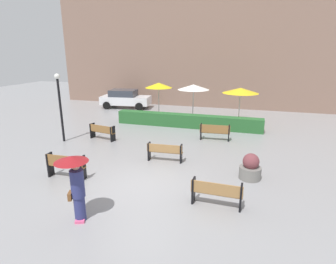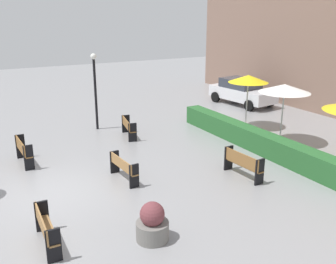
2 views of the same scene
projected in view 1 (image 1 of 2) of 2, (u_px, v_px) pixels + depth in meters
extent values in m
plane|color=gray|center=(140.00, 185.00, 10.08)|extent=(60.00, 60.00, 0.00)
cube|color=#9E7242|center=(217.00, 193.00, 8.63)|extent=(1.61, 0.29, 0.04)
cube|color=#9E7242|center=(216.00, 189.00, 8.44)|extent=(1.61, 0.08, 0.39)
cube|color=black|center=(193.00, 190.00, 8.83)|extent=(0.07, 0.35, 0.84)
cube|color=black|center=(241.00, 198.00, 8.39)|extent=(0.07, 0.35, 0.84)
cube|color=olive|center=(103.00, 132.00, 15.22)|extent=(1.59, 0.57, 0.04)
cube|color=olive|center=(100.00, 129.00, 15.03)|extent=(1.55, 0.34, 0.39)
cube|color=black|center=(93.00, 131.00, 15.53)|extent=(0.13, 0.38, 0.84)
cube|color=black|center=(113.00, 134.00, 14.88)|extent=(0.13, 0.38, 0.84)
cube|color=olive|center=(67.00, 166.00, 10.57)|extent=(1.56, 0.31, 0.04)
cube|color=olive|center=(64.00, 161.00, 10.37)|extent=(1.55, 0.11, 0.45)
cube|color=black|center=(50.00, 164.00, 10.72)|extent=(0.08, 0.34, 0.95)
cube|color=black|center=(83.00, 168.00, 10.39)|extent=(0.08, 0.34, 0.95)
cube|color=#9E7242|center=(165.00, 152.00, 12.20)|extent=(1.60, 0.34, 0.04)
cube|color=#9E7242|center=(164.00, 149.00, 12.02)|extent=(1.58, 0.15, 0.36)
cube|color=black|center=(149.00, 151.00, 12.35)|extent=(0.08, 0.34, 0.81)
cube|color=black|center=(181.00, 154.00, 12.04)|extent=(0.08, 0.34, 0.81)
cube|color=olive|center=(215.00, 133.00, 15.14)|extent=(1.65, 0.39, 0.04)
cube|color=olive|center=(215.00, 129.00, 14.93)|extent=(1.64, 0.16, 0.45)
cube|color=black|center=(201.00, 131.00, 15.27)|extent=(0.09, 0.37, 0.89)
cube|color=black|center=(229.00, 133.00, 14.96)|extent=(0.09, 0.37, 0.89)
cylinder|color=navy|center=(80.00, 208.00, 7.90)|extent=(0.32, 0.32, 0.75)
cube|color=#F2598C|center=(81.00, 220.00, 7.94)|extent=(0.36, 0.39, 0.08)
cylinder|color=navy|center=(77.00, 183.00, 7.68)|extent=(0.38, 0.38, 0.82)
sphere|color=tan|center=(76.00, 167.00, 7.53)|extent=(0.21, 0.21, 0.21)
cube|color=brown|center=(70.00, 196.00, 7.74)|extent=(0.20, 0.30, 0.22)
cylinder|color=black|center=(73.00, 174.00, 7.59)|extent=(0.02, 0.02, 0.90)
cone|color=maroon|center=(71.00, 159.00, 7.46)|extent=(0.93, 0.93, 0.16)
cylinder|color=slate|center=(250.00, 173.00, 10.54)|extent=(0.83, 0.83, 0.48)
sphere|color=brown|center=(251.00, 161.00, 10.41)|extent=(0.62, 0.62, 0.62)
cylinder|color=black|center=(61.00, 111.00, 14.57)|extent=(0.12, 0.12, 3.38)
sphere|color=white|center=(57.00, 76.00, 14.06)|extent=(0.28, 0.28, 0.28)
cylinder|color=silver|center=(159.00, 102.00, 19.74)|extent=(0.06, 0.06, 2.43)
cone|color=yellow|center=(159.00, 85.00, 19.39)|extent=(1.91, 1.91, 0.35)
cylinder|color=silver|center=(193.00, 105.00, 18.85)|extent=(0.06, 0.06, 2.42)
cone|color=white|center=(193.00, 87.00, 18.51)|extent=(2.14, 2.14, 0.35)
cylinder|color=silver|center=(239.00, 107.00, 18.46)|extent=(0.06, 0.06, 2.25)
cone|color=yellow|center=(241.00, 90.00, 18.14)|extent=(2.37, 2.37, 0.35)
cube|color=#28602D|center=(187.00, 121.00, 17.72)|extent=(9.43, 0.70, 0.84)
cube|color=#846656|center=(210.00, 38.00, 23.16)|extent=(28.00, 1.20, 11.65)
cube|color=silver|center=(126.00, 100.00, 23.83)|extent=(4.38, 2.23, 0.70)
cube|color=#333842|center=(123.00, 93.00, 23.69)|extent=(2.37, 1.86, 0.55)
cylinder|color=black|center=(144.00, 103.00, 24.52)|extent=(0.66, 0.29, 0.64)
cylinder|color=black|center=(139.00, 107.00, 22.87)|extent=(0.66, 0.29, 0.64)
cylinder|color=black|center=(114.00, 102.00, 24.99)|extent=(0.66, 0.29, 0.64)
cylinder|color=black|center=(107.00, 105.00, 23.34)|extent=(0.66, 0.29, 0.64)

